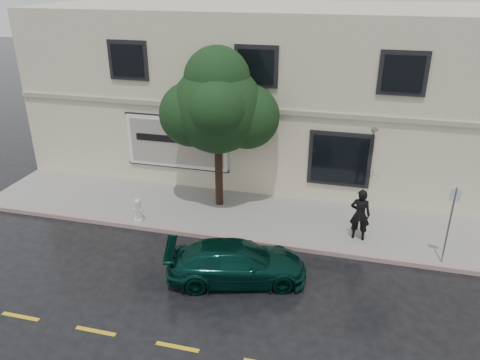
% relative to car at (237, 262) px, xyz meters
% --- Properties ---
extents(ground, '(90.00, 90.00, 0.00)m').
position_rel_car_xyz_m(ground, '(-0.70, 0.50, -0.59)').
color(ground, black).
rests_on(ground, ground).
extents(sidewalk, '(20.00, 3.50, 0.15)m').
position_rel_car_xyz_m(sidewalk, '(-0.70, 3.75, -0.51)').
color(sidewalk, '#999690').
rests_on(sidewalk, ground).
extents(curb, '(20.00, 0.18, 0.16)m').
position_rel_car_xyz_m(curb, '(-0.70, 2.00, -0.51)').
color(curb, gray).
rests_on(curb, ground).
extents(road_marking, '(19.00, 0.12, 0.01)m').
position_rel_car_xyz_m(road_marking, '(-0.70, -3.00, -0.58)').
color(road_marking, gold).
rests_on(road_marking, ground).
extents(building, '(20.00, 8.12, 7.00)m').
position_rel_car_xyz_m(building, '(-0.69, 9.50, 2.91)').
color(building, beige).
rests_on(building, ground).
extents(billboard, '(4.30, 0.16, 2.20)m').
position_rel_car_xyz_m(billboard, '(-3.90, 5.42, 1.46)').
color(billboard, white).
rests_on(billboard, ground).
extents(car, '(4.38, 2.83, 1.18)m').
position_rel_car_xyz_m(car, '(0.00, 0.00, 0.00)').
color(car, '#072F28').
rests_on(car, ground).
extents(pedestrian, '(0.69, 0.49, 1.79)m').
position_rel_car_xyz_m(pedestrian, '(3.38, 2.99, 0.46)').
color(pedestrian, black).
rests_on(pedestrian, sidewalk).
extents(umbrella, '(1.16, 1.16, 0.77)m').
position_rel_car_xyz_m(umbrella, '(3.38, 2.99, 1.74)').
color(umbrella, black).
rests_on(umbrella, pedestrian).
extents(street_tree, '(3.21, 3.21, 5.37)m').
position_rel_car_xyz_m(street_tree, '(-1.81, 4.29, 3.31)').
color(street_tree, '#332116').
rests_on(street_tree, sidewalk).
extents(fire_hydrant, '(0.35, 0.33, 0.86)m').
position_rel_car_xyz_m(fire_hydrant, '(-4.22, 2.30, -0.02)').
color(fire_hydrant, silver).
rests_on(fire_hydrant, sidewalk).
extents(sign_pole, '(0.31, 0.07, 2.52)m').
position_rel_car_xyz_m(sign_pole, '(5.92, 2.20, 1.08)').
color(sign_pole, '#919499').
rests_on(sign_pole, sidewalk).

